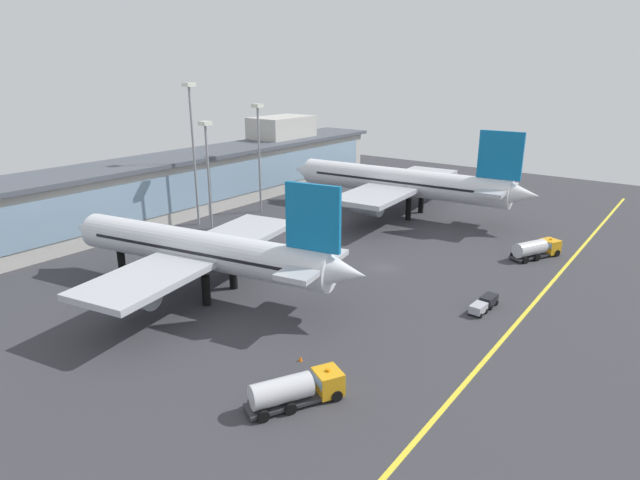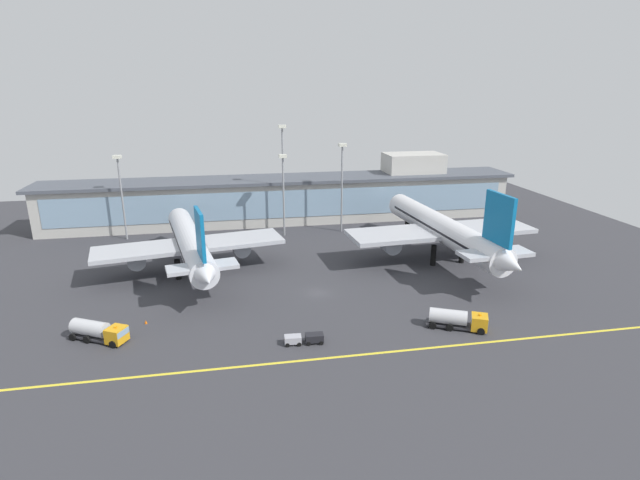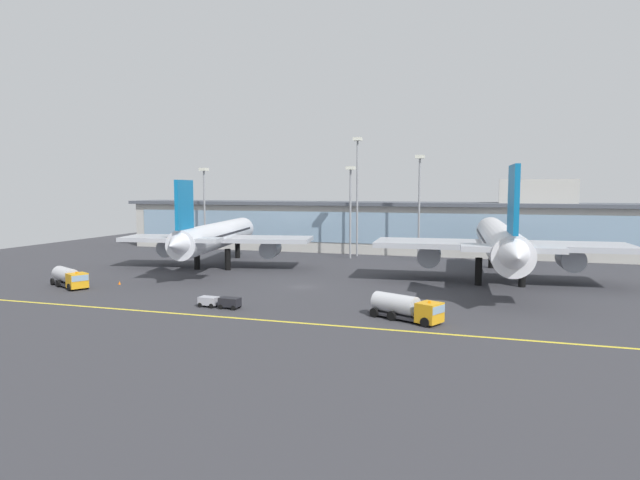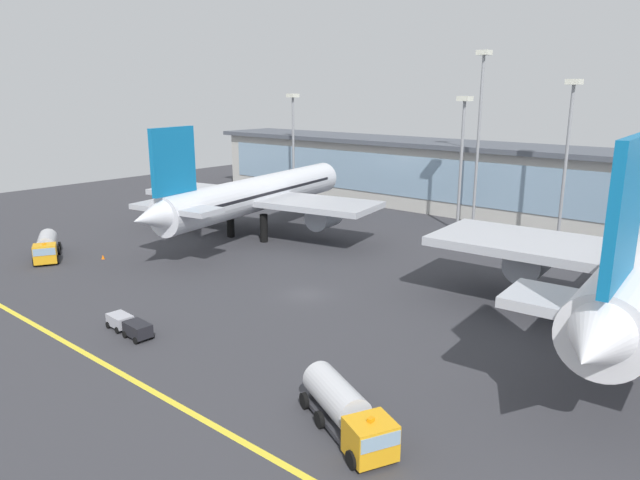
# 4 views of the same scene
# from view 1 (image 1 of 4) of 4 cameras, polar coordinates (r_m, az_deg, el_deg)

# --- Properties ---
(ground_plane) EXTENTS (180.00, 180.00, 0.00)m
(ground_plane) POSITION_cam_1_polar(r_m,az_deg,el_deg) (80.96, 6.87, -2.99)
(ground_plane) COLOR #38383D
(taxiway_centreline_stripe) EXTENTS (144.00, 0.50, 0.01)m
(taxiway_centreline_stripe) POSITION_cam_1_polar(r_m,az_deg,el_deg) (73.47, 21.93, -6.51)
(taxiway_centreline_stripe) COLOR yellow
(taxiway_centreline_stripe) RESTS_ON ground
(terminal_building) EXTENTS (126.04, 14.00, 17.17)m
(terminal_building) POSITION_cam_1_polar(r_m,az_deg,el_deg) (112.66, -15.09, 5.98)
(terminal_building) COLOR beige
(terminal_building) RESTS_ON ground
(airliner_near_left) EXTENTS (37.24, 46.54, 16.52)m
(airliner_near_left) POSITION_cam_1_polar(r_m,az_deg,el_deg) (71.40, -12.68, -1.09)
(airliner_near_left) COLOR black
(airliner_near_left) RESTS_ON ground
(airliner_near_right) EXTENTS (40.23, 53.31, 18.15)m
(airliner_near_right) POSITION_cam_1_polar(r_m,az_deg,el_deg) (109.52, 8.79, 6.15)
(airliner_near_right) COLOR black
(airliner_near_right) RESTS_ON ground
(fuel_tanker_truck) EXTENTS (9.12, 6.42, 2.90)m
(fuel_tanker_truck) POSITION_cam_1_polar(r_m,az_deg,el_deg) (49.42, -2.34, -15.69)
(fuel_tanker_truck) COLOR black
(fuel_tanker_truck) RESTS_ON ground
(baggage_tug_near) EXTENTS (5.68, 2.00, 1.40)m
(baggage_tug_near) POSITION_cam_1_polar(r_m,az_deg,el_deg) (69.80, 17.27, -6.57)
(baggage_tug_near) COLOR black
(baggage_tug_near) RESTS_ON ground
(service_truck_far) EXTENTS (9.20, 6.15, 2.90)m
(service_truck_far) POSITION_cam_1_polar(r_m,az_deg,el_deg) (91.12, 22.36, -0.83)
(service_truck_far) COLOR black
(service_truck_far) RESTS_ON ground
(apron_light_mast_west) EXTENTS (1.80, 1.80, 19.89)m
(apron_light_mast_west) POSITION_cam_1_polar(r_m,az_deg,el_deg) (98.82, -12.05, 8.65)
(apron_light_mast_west) COLOR gray
(apron_light_mast_west) RESTS_ON ground
(apron_light_mast_centre) EXTENTS (1.80, 1.80, 26.37)m
(apron_light_mast_centre) POSITION_cam_1_polar(r_m,az_deg,el_deg) (101.82, -13.58, 10.86)
(apron_light_mast_centre) COLOR gray
(apron_light_mast_centre) RESTS_ON ground
(apron_light_mast_east) EXTENTS (1.80, 1.80, 22.08)m
(apron_light_mast_east) POSITION_cam_1_polar(r_m,az_deg,el_deg) (109.38, -6.62, 10.46)
(apron_light_mast_east) COLOR gray
(apron_light_mast_east) RESTS_ON ground
(safety_cone) EXTENTS (0.44, 0.44, 0.55)m
(safety_cone) POSITION_cam_1_polar(r_m,az_deg,el_deg) (56.14, -2.12, -12.65)
(safety_cone) COLOR orange
(safety_cone) RESTS_ON ground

